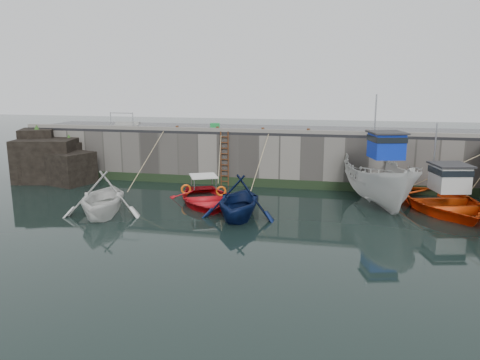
% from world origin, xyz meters
% --- Properties ---
extents(ground, '(120.00, 120.00, 0.00)m').
position_xyz_m(ground, '(0.00, 0.00, 0.00)').
color(ground, black).
rests_on(ground, ground).
extents(quay_back, '(30.00, 5.00, 3.00)m').
position_xyz_m(quay_back, '(0.00, 12.50, 1.50)').
color(quay_back, slate).
rests_on(quay_back, ground).
extents(road_back, '(30.00, 5.00, 0.16)m').
position_xyz_m(road_back, '(0.00, 12.50, 3.08)').
color(road_back, black).
rests_on(road_back, quay_back).
extents(kerb_back, '(30.00, 0.30, 0.20)m').
position_xyz_m(kerb_back, '(0.00, 10.15, 3.26)').
color(kerb_back, slate).
rests_on(kerb_back, road_back).
extents(algae_back, '(30.00, 0.08, 0.50)m').
position_xyz_m(algae_back, '(0.00, 9.96, 0.25)').
color(algae_back, black).
rests_on(algae_back, ground).
extents(rock_outcrop, '(5.85, 4.24, 3.41)m').
position_xyz_m(rock_outcrop, '(-12.92, 9.11, 1.26)').
color(rock_outcrop, black).
rests_on(rock_outcrop, ground).
extents(ladder, '(0.51, 0.08, 3.20)m').
position_xyz_m(ladder, '(-2.00, 9.91, 1.59)').
color(ladder, '#3F1E0F').
rests_on(ladder, ground).
extents(boat_near_white, '(4.80, 5.24, 2.32)m').
position_xyz_m(boat_near_white, '(-5.92, 2.65, 0.00)').
color(boat_near_white, silver).
rests_on(boat_near_white, ground).
extents(boat_near_white_rope, '(0.04, 5.50, 3.10)m').
position_xyz_m(boat_near_white_rope, '(-5.92, 7.58, 0.00)').
color(boat_near_white_rope, tan).
rests_on(boat_near_white_rope, ground).
extents(boat_near_blue, '(5.36, 6.06, 1.04)m').
position_xyz_m(boat_near_blue, '(-1.92, 5.64, 0.00)').
color(boat_near_blue, red).
rests_on(boat_near_blue, ground).
extents(boat_near_blue_rope, '(0.04, 3.20, 3.10)m').
position_xyz_m(boat_near_blue_rope, '(-1.92, 9.07, 0.00)').
color(boat_near_blue_rope, tan).
rests_on(boat_near_blue_rope, ground).
extents(boat_near_blacktrim, '(3.82, 4.38, 2.22)m').
position_xyz_m(boat_near_blacktrim, '(0.28, 3.63, 0.00)').
color(boat_near_blacktrim, '#09163D').
rests_on(boat_near_blacktrim, ground).
extents(boat_near_blacktrim_rope, '(0.04, 4.66, 3.10)m').
position_xyz_m(boat_near_blacktrim_rope, '(0.28, 8.07, 0.00)').
color(boat_near_blacktrim_rope, tan).
rests_on(boat_near_blacktrim_rope, ground).
extents(boat_far_white, '(4.47, 7.57, 5.75)m').
position_xyz_m(boat_far_white, '(6.63, 7.60, 1.15)').
color(boat_far_white, silver).
rests_on(boat_far_white, ground).
extents(boat_far_orange, '(6.23, 7.63, 4.39)m').
position_xyz_m(boat_far_orange, '(9.51, 7.08, 0.44)').
color(boat_far_orange, '#F9450D').
rests_on(boat_far_orange, ground).
extents(fish_crate, '(0.68, 0.54, 0.33)m').
position_xyz_m(fish_crate, '(-3.12, 11.94, 3.33)').
color(fish_crate, '#198E3A').
rests_on(fish_crate, road_back).
extents(railing, '(1.60, 1.05, 1.00)m').
position_xyz_m(railing, '(-8.75, 11.25, 3.36)').
color(railing, '#A5A8AD').
rests_on(railing, road_back).
extents(bollard_a, '(0.18, 0.18, 0.28)m').
position_xyz_m(bollard_a, '(-5.00, 10.25, 3.30)').
color(bollard_a, '#3F1E0F').
rests_on(bollard_a, road_back).
extents(bollard_b, '(0.18, 0.18, 0.28)m').
position_xyz_m(bollard_b, '(-2.50, 10.25, 3.30)').
color(bollard_b, '#3F1E0F').
rests_on(bollard_b, road_back).
extents(bollard_c, '(0.18, 0.18, 0.28)m').
position_xyz_m(bollard_c, '(0.20, 10.25, 3.30)').
color(bollard_c, '#3F1E0F').
rests_on(bollard_c, road_back).
extents(bollard_d, '(0.18, 0.18, 0.28)m').
position_xyz_m(bollard_d, '(2.80, 10.25, 3.30)').
color(bollard_d, '#3F1E0F').
rests_on(bollard_d, road_back).
extents(bollard_e, '(0.18, 0.18, 0.28)m').
position_xyz_m(bollard_e, '(6.00, 10.25, 3.30)').
color(bollard_e, '#3F1E0F').
rests_on(bollard_e, road_back).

